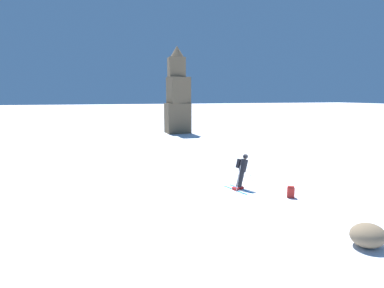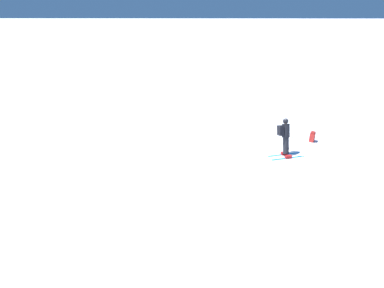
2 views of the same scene
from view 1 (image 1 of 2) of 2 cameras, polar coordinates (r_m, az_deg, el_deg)
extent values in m
plane|color=white|center=(14.92, 12.88, -8.02)|extent=(300.00, 300.00, 0.00)
cube|color=#1E7AC6|center=(14.24, 8.21, -8.68)|extent=(0.50, 1.55, 0.01)
cube|color=#1E7AC6|center=(14.48, 9.28, -8.41)|extent=(0.50, 1.55, 0.01)
cube|color=#B21919|center=(14.22, 8.21, -8.43)|extent=(0.21, 0.31, 0.12)
cube|color=#B21919|center=(14.46, 9.29, -8.16)|extent=(0.21, 0.31, 0.12)
cylinder|color=black|center=(14.31, 9.19, -6.61)|extent=(0.50, 0.37, 0.79)
cylinder|color=black|center=(14.26, 9.77, -4.02)|extent=(0.55, 0.45, 0.65)
sphere|color=tan|center=(14.25, 10.11, -2.47)|extent=(0.30, 0.27, 0.26)
sphere|color=black|center=(14.25, 10.14, -2.37)|extent=(0.35, 0.31, 0.30)
cube|color=black|center=(14.45, 9.09, -3.72)|extent=(0.42, 0.27, 0.50)
cylinder|color=#B7B7BC|center=(13.81, 8.80, -6.79)|extent=(0.59, 0.70, 1.17)
cylinder|color=#B7B7BC|center=(14.38, 11.30, -6.45)|extent=(0.28, 0.48, 1.05)
cube|color=brown|center=(35.38, -2.77, 4.93)|extent=(2.73, 2.32, 3.49)
cube|color=brown|center=(35.24, -2.60, 10.18)|extent=(2.52, 2.32, 2.99)
cube|color=brown|center=(35.46, -3.00, 14.37)|extent=(1.99, 1.91, 2.19)
cone|color=brown|center=(35.63, -2.87, 17.17)|extent=(1.64, 1.64, 1.30)
cube|color=#AD231E|center=(13.75, 18.29, -8.78)|extent=(0.37, 0.34, 0.44)
cube|color=maroon|center=(13.68, 18.34, -7.78)|extent=(0.33, 0.31, 0.06)
ellipsoid|color=#7A664C|center=(10.43, 30.49, -14.76)|extent=(1.05, 0.89, 0.68)
camera|label=2|loc=(17.28, -38.52, 13.23)|focal=28.00mm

